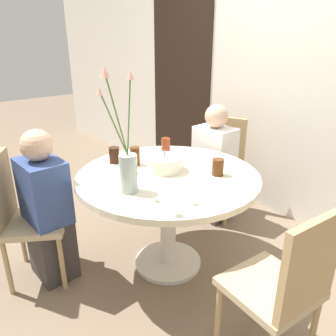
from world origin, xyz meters
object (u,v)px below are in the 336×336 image
drink_glass_0 (218,167)px  drink_glass_3 (166,147)px  birthday_cake (164,164)px  person_woman (214,167)px  drink_glass_1 (135,156)px  person_guest (47,212)px  side_plate (198,159)px  chair_right_flank (220,161)px  chair_far_back (22,212)px  chair_near_front (285,284)px  drink_glass_2 (114,155)px  flower_vase (127,165)px  drink_glass_4 (125,164)px

drink_glass_0 → drink_glass_3: drink_glass_3 is taller
drink_glass_0 → drink_glass_3: bearing=179.1°
birthday_cake → person_woman: (-0.19, 0.75, -0.28)m
drink_glass_1 → person_guest: size_ratio=0.12×
birthday_cake → side_plate: birthday_cake is taller
birthday_cake → person_guest: (-0.39, -0.70, -0.28)m
drink_glass_1 → drink_glass_3: drink_glass_3 is taller
chair_right_flank → chair_far_back: same height
side_plate → person_guest: bearing=-111.7°
chair_near_front → drink_glass_2: bearing=-81.5°
side_plate → drink_glass_3: bearing=-155.7°
side_plate → drink_glass_3: drink_glass_3 is taller
drink_glass_3 → person_woman: bearing=85.7°
chair_right_flank → flower_vase: 1.39m
chair_far_back → birthday_cake: 1.00m
side_plate → drink_glass_1: bearing=-119.5°
chair_far_back → person_guest: bearing=-90.0°
drink_glass_0 → drink_glass_3: 0.53m
chair_near_front → chair_far_back: bearing=-58.3°
person_woman → side_plate: bearing=-64.4°
chair_right_flank → drink_glass_0: bearing=-70.4°
chair_far_back → side_plate: size_ratio=5.56×
birthday_cake → drink_glass_0: (0.30, 0.21, 0.01)m
birthday_cake → drink_glass_2: birthday_cake is taller
chair_far_back → drink_glass_0: size_ratio=8.14×
drink_glass_2 → birthday_cake: bearing=26.2°
birthday_cake → drink_glass_3: 0.32m
chair_near_front → birthday_cake: size_ratio=3.69×
side_plate → drink_glass_4: 0.57m
drink_glass_1 → drink_glass_2: bearing=-146.2°
person_guest → person_woman: bearing=82.0°
chair_far_back → drink_glass_4: bearing=-85.2°
drink_glass_0 → drink_glass_4: size_ratio=0.91×
chair_far_back → person_guest: 0.16m
chair_far_back → flower_vase: size_ratio=1.25×
drink_glass_1 → person_guest: bearing=-105.9°
flower_vase → person_guest: 0.72m
chair_far_back → drink_glass_2: chair_far_back is taller
person_woman → person_guest: (-0.20, -1.45, 0.00)m
chair_far_back → drink_glass_3: chair_far_back is taller
flower_vase → drink_glass_2: size_ratio=6.25×
chair_far_back → side_plate: bearing=-79.2°
drink_glass_4 → drink_glass_1: bearing=118.7°
flower_vase → drink_glass_2: bearing=155.9°
chair_near_front → drink_glass_2: chair_near_front is taller
side_plate → person_woman: (-0.20, 0.43, -0.24)m
chair_near_front → drink_glass_3: chair_near_front is taller
drink_glass_3 → drink_glass_1: bearing=-87.8°
side_plate → person_woman: size_ratio=0.15×
chair_right_flank → drink_glass_1: chair_right_flank is taller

